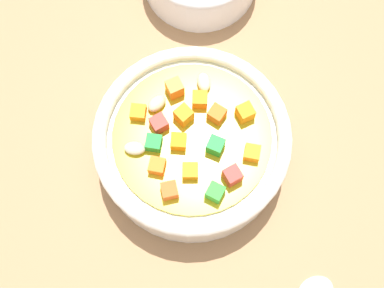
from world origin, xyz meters
TOP-DOWN VIEW (x-y plane):
  - ground_plane at (0.00, 0.00)cm, footprint 140.00×140.00cm
  - soup_bowl_main at (-0.00, -0.00)cm, footprint 17.75×17.75cm

SIDE VIEW (x-z plane):
  - ground_plane at x=0.00cm, z-range -2.00..0.00cm
  - soup_bowl_main at x=0.00cm, z-range -0.25..6.26cm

